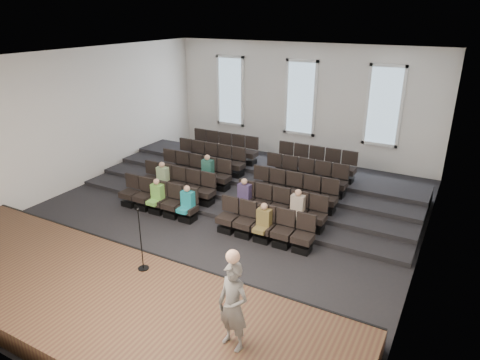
% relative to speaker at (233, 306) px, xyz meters
% --- Properties ---
extents(ground, '(14.00, 14.00, 0.00)m').
position_rel_speaker_xyz_m(ground, '(-3.49, 5.09, -1.37)').
color(ground, black).
rests_on(ground, ground).
extents(ceiling, '(12.00, 14.00, 0.02)m').
position_rel_speaker_xyz_m(ceiling, '(-3.49, 5.09, 3.64)').
color(ceiling, white).
rests_on(ceiling, ground).
extents(wall_back, '(12.00, 0.04, 5.00)m').
position_rel_speaker_xyz_m(wall_back, '(-3.49, 12.11, 1.13)').
color(wall_back, white).
rests_on(wall_back, ground).
extents(wall_left, '(0.04, 14.00, 5.00)m').
position_rel_speaker_xyz_m(wall_left, '(-9.51, 5.09, 1.13)').
color(wall_left, white).
rests_on(wall_left, ground).
extents(wall_right, '(0.04, 14.00, 5.00)m').
position_rel_speaker_xyz_m(wall_right, '(2.53, 5.09, 1.13)').
color(wall_right, white).
rests_on(wall_right, ground).
extents(stage, '(11.80, 3.60, 0.50)m').
position_rel_speaker_xyz_m(stage, '(-3.49, -0.01, -1.12)').
color(stage, '#4A351F').
rests_on(stage, ground).
extents(stage_lip, '(11.80, 0.06, 0.52)m').
position_rel_speaker_xyz_m(stage_lip, '(-3.49, 1.76, -1.12)').
color(stage_lip, black).
rests_on(stage_lip, ground).
extents(risers, '(11.80, 4.80, 0.60)m').
position_rel_speaker_xyz_m(risers, '(-3.49, 8.26, -1.17)').
color(risers, black).
rests_on(risers, ground).
extents(seating_rows, '(6.80, 4.70, 1.67)m').
position_rel_speaker_xyz_m(seating_rows, '(-3.49, 6.63, -0.69)').
color(seating_rows, black).
rests_on(seating_rows, ground).
extents(windows, '(8.44, 0.10, 3.24)m').
position_rel_speaker_xyz_m(windows, '(-3.49, 12.04, 1.33)').
color(windows, white).
rests_on(windows, wall_back).
extents(audience, '(5.45, 2.64, 1.10)m').
position_rel_speaker_xyz_m(audience, '(-3.68, 5.25, -0.58)').
color(audience, '#70BA4A').
rests_on(audience, seating_rows).
extents(speaker, '(0.70, 0.53, 1.73)m').
position_rel_speaker_xyz_m(speaker, '(0.00, 0.00, 0.00)').
color(speaker, '#605F5B').
rests_on(speaker, stage).
extents(mic_stand, '(0.27, 0.27, 1.59)m').
position_rel_speaker_xyz_m(mic_stand, '(-3.11, 1.14, -0.39)').
color(mic_stand, black).
rests_on(mic_stand, stage).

